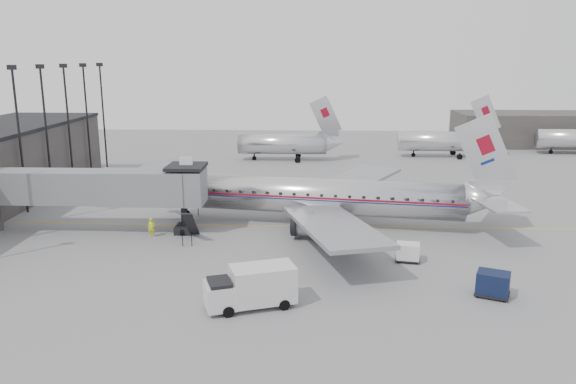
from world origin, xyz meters
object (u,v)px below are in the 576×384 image
Objects in this scene: airliner at (322,196)px; baggage_cart_navy at (493,284)px; service_van at (252,286)px; baggage_cart_white at (408,252)px; ramp_worker at (152,227)px.

airliner reaches higher than baggage_cart_navy.
service_van is at bearing -95.53° from airliner.
baggage_cart_white is 22.93m from ramp_worker.
service_van is at bearing -72.17° from ramp_worker.
baggage_cart_navy is 1.52× the size of ramp_worker.
baggage_cart_navy is (16.28, 2.32, -0.52)m from service_van.
airliner is at bearing 56.45° from service_van.
service_van is at bearing -148.52° from baggage_cart_navy.
service_van is at bearing -132.66° from baggage_cart_white.
ramp_worker is at bearing -154.74° from airliner.
service_van is 3.52× the size of ramp_worker.
baggage_cart_white is at bearing 18.51° from service_van.
airliner is 5.66× the size of service_van.
ramp_worker is at bearing 107.26° from service_van.
ramp_worker is at bearing 175.89° from baggage_cart_white.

